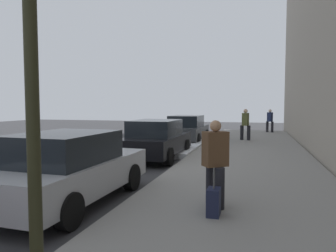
{
  "coord_description": "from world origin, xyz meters",
  "views": [
    {
      "loc": [
        -11.07,
        -3.54,
        2.07
      ],
      "look_at": [
        2.01,
        0.2,
        1.17
      ],
      "focal_mm": 33.41,
      "sensor_mm": 36.0,
      "label": 1
    }
  ],
  "objects_px": {
    "parked_car_black": "(157,139)",
    "parked_car_charcoal": "(187,129)",
    "parked_car_silver": "(69,168)",
    "pedestrian_navy_coat": "(270,120)",
    "pedestrian_brown_coat": "(215,161)",
    "pedestrian_olive_coat": "(245,123)",
    "rolling_suitcase": "(214,202)"
  },
  "relations": [
    {
      "from": "parked_car_charcoal",
      "to": "rolling_suitcase",
      "type": "relative_size",
      "value": 5.03
    },
    {
      "from": "pedestrian_olive_coat",
      "to": "rolling_suitcase",
      "type": "xyz_separation_m",
      "value": [
        -12.45,
        0.08,
        -0.67
      ]
    },
    {
      "from": "parked_car_black",
      "to": "pedestrian_brown_coat",
      "type": "height_order",
      "value": "pedestrian_brown_coat"
    },
    {
      "from": "pedestrian_brown_coat",
      "to": "pedestrian_olive_coat",
      "type": "bearing_deg",
      "value": -0.63
    },
    {
      "from": "parked_car_black",
      "to": "parked_car_charcoal",
      "type": "relative_size",
      "value": 1.01
    },
    {
      "from": "parked_car_charcoal",
      "to": "parked_car_silver",
      "type": "bearing_deg",
      "value": 179.83
    },
    {
      "from": "pedestrian_navy_coat",
      "to": "rolling_suitcase",
      "type": "xyz_separation_m",
      "value": [
        -18.15,
        1.59,
        -0.63
      ]
    },
    {
      "from": "parked_car_silver",
      "to": "parked_car_charcoal",
      "type": "bearing_deg",
      "value": -0.17
    },
    {
      "from": "pedestrian_olive_coat",
      "to": "rolling_suitcase",
      "type": "height_order",
      "value": "pedestrian_olive_coat"
    },
    {
      "from": "rolling_suitcase",
      "to": "parked_car_silver",
      "type": "bearing_deg",
      "value": 84.09
    },
    {
      "from": "parked_car_black",
      "to": "pedestrian_olive_coat",
      "type": "distance_m",
      "value": 7.08
    },
    {
      "from": "parked_car_silver",
      "to": "pedestrian_navy_coat",
      "type": "height_order",
      "value": "pedestrian_navy_coat"
    },
    {
      "from": "parked_car_charcoal",
      "to": "pedestrian_navy_coat",
      "type": "xyz_separation_m",
      "value": [
        6.49,
        -4.64,
        0.27
      ]
    },
    {
      "from": "parked_car_silver",
      "to": "rolling_suitcase",
      "type": "bearing_deg",
      "value": -95.91
    },
    {
      "from": "parked_car_silver",
      "to": "rolling_suitcase",
      "type": "xyz_separation_m",
      "value": [
        -0.32,
        -3.09,
        -0.36
      ]
    },
    {
      "from": "pedestrian_navy_coat",
      "to": "pedestrian_brown_coat",
      "type": "bearing_deg",
      "value": 174.7
    },
    {
      "from": "parked_car_silver",
      "to": "pedestrian_brown_coat",
      "type": "bearing_deg",
      "value": -85.88
    },
    {
      "from": "pedestrian_brown_coat",
      "to": "parked_car_black",
      "type": "bearing_deg",
      "value": 28.17
    },
    {
      "from": "pedestrian_brown_coat",
      "to": "parked_car_charcoal",
      "type": "bearing_deg",
      "value": 15.14
    },
    {
      "from": "parked_car_silver",
      "to": "pedestrian_navy_coat",
      "type": "xyz_separation_m",
      "value": [
        17.83,
        -4.68,
        0.27
      ]
    },
    {
      "from": "parked_car_silver",
      "to": "parked_car_charcoal",
      "type": "xyz_separation_m",
      "value": [
        11.34,
        -0.03,
        0.0
      ]
    },
    {
      "from": "pedestrian_brown_coat",
      "to": "rolling_suitcase",
      "type": "xyz_separation_m",
      "value": [
        -0.54,
        -0.05,
        -0.63
      ]
    },
    {
      "from": "parked_car_silver",
      "to": "pedestrian_navy_coat",
      "type": "relative_size",
      "value": 2.55
    },
    {
      "from": "parked_car_black",
      "to": "pedestrian_brown_coat",
      "type": "distance_m",
      "value": 6.31
    },
    {
      "from": "pedestrian_olive_coat",
      "to": "parked_car_silver",
      "type": "bearing_deg",
      "value": 165.33
    },
    {
      "from": "parked_car_silver",
      "to": "pedestrian_olive_coat",
      "type": "distance_m",
      "value": 12.54
    },
    {
      "from": "parked_car_charcoal",
      "to": "rolling_suitcase",
      "type": "bearing_deg",
      "value": -165.31
    },
    {
      "from": "parked_car_black",
      "to": "rolling_suitcase",
      "type": "relative_size",
      "value": 5.08
    },
    {
      "from": "parked_car_black",
      "to": "pedestrian_olive_coat",
      "type": "xyz_separation_m",
      "value": [
        6.35,
        -3.11,
        0.31
      ]
    },
    {
      "from": "pedestrian_brown_coat",
      "to": "pedestrian_olive_coat",
      "type": "distance_m",
      "value": 11.91
    },
    {
      "from": "pedestrian_navy_coat",
      "to": "rolling_suitcase",
      "type": "distance_m",
      "value": 18.23
    },
    {
      "from": "pedestrian_olive_coat",
      "to": "rolling_suitcase",
      "type": "distance_m",
      "value": 12.47
    }
  ]
}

